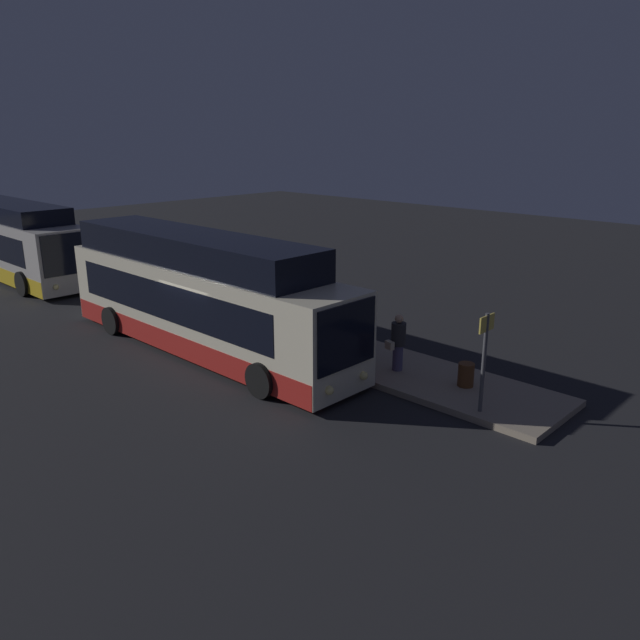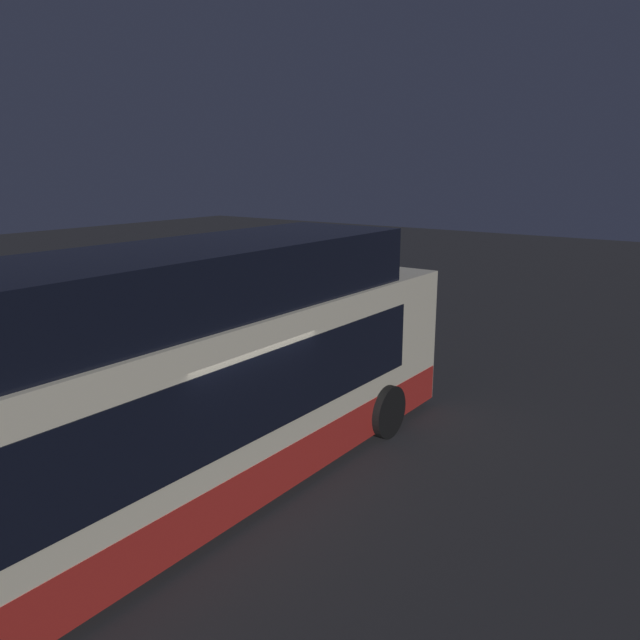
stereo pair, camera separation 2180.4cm
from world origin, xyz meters
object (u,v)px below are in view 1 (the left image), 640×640
at_px(passenger_boarding, 320,331).
at_px(bus_second, 10,243).
at_px(suitcase, 316,340).
at_px(sign_post, 485,352).
at_px(passenger_waiting, 398,341).
at_px(bus_lead, 201,300).
at_px(trash_bin, 466,375).
at_px(passenger_with_bags, 352,336).

bearing_deg(passenger_boarding, bus_second, 62.65).
relative_size(suitcase, sign_post, 0.39).
bearing_deg(passenger_waiting, sign_post, -179.73).
bearing_deg(sign_post, suitcase, 176.53).
bearing_deg(sign_post, passenger_boarding, -179.62).
distance_m(passenger_waiting, suitcase, 2.93).
relative_size(bus_second, sign_post, 4.89).
distance_m(bus_lead, trash_bin, 8.62).
height_order(bus_second, trash_bin, bus_second).
relative_size(passenger_boarding, sign_post, 0.64).
height_order(bus_lead, passenger_waiting, bus_lead).
distance_m(passenger_boarding, sign_post, 5.54).
distance_m(passenger_waiting, trash_bin, 2.18).
relative_size(passenger_boarding, passenger_with_bags, 0.89).
bearing_deg(passenger_with_bags, trash_bin, 142.13).
relative_size(bus_second, passenger_with_bags, 6.79).
xyz_separation_m(passenger_boarding, trash_bin, (4.38, 1.20, -0.54)).
xyz_separation_m(passenger_boarding, sign_post, (5.49, 0.04, 0.70)).
bearing_deg(passenger_waiting, passenger_boarding, 34.77).
relative_size(passenger_waiting, trash_bin, 2.60).
height_order(bus_lead, sign_post, bus_lead).
distance_m(passenger_with_bags, trash_bin, 3.42).
xyz_separation_m(suitcase, sign_post, (6.04, -0.37, 1.19)).
bearing_deg(bus_lead, trash_bin, 19.76).
xyz_separation_m(bus_lead, suitcase, (3.11, 2.09, -1.13)).
distance_m(bus_second, passenger_waiting, 21.68).
distance_m(bus_lead, suitcase, 3.91).
height_order(sign_post, trash_bin, sign_post).
bearing_deg(bus_second, suitcase, 6.39).
distance_m(passenger_with_bags, sign_post, 4.33).
relative_size(bus_lead, sign_post, 4.85).
bearing_deg(bus_lead, bus_second, 180.00).
distance_m(passenger_boarding, suitcase, 0.84).
bearing_deg(trash_bin, sign_post, -46.10).
relative_size(passenger_with_bags, trash_bin, 2.82).
bearing_deg(passenger_waiting, suitcase, 23.46).
relative_size(bus_lead, trash_bin, 18.97).
distance_m(passenger_boarding, passenger_waiting, 2.46).
bearing_deg(trash_bin, passenger_waiting, -170.50).
height_order(passenger_boarding, sign_post, sign_post).
relative_size(bus_lead, bus_second, 0.99).
bearing_deg(bus_second, sign_post, 4.00).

